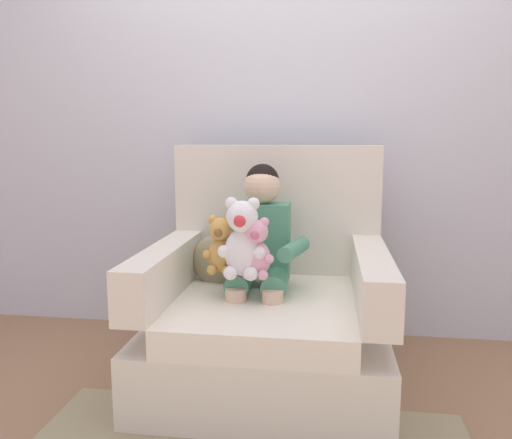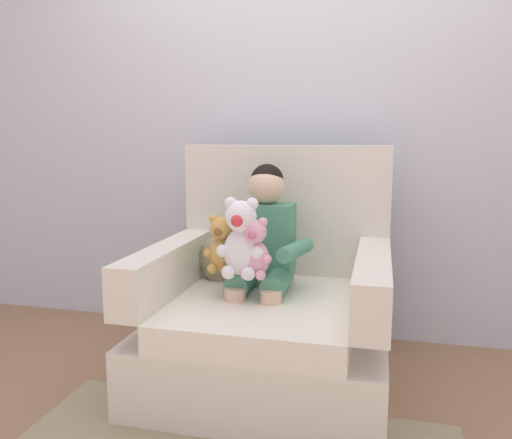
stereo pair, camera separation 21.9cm
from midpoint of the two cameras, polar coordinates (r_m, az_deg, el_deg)
ground_plane at (r=2.47m, az=-1.45°, el=-17.88°), size 8.00×8.00×0.00m
back_wall at (r=2.94m, az=0.87°, el=12.56°), size 6.00×0.10×2.60m
armchair at (r=2.40m, az=-1.24°, el=-10.27°), size 1.06×1.00×1.09m
seated_child at (r=2.35m, az=-2.20°, el=-2.84°), size 0.45×0.39×0.82m
plush_pink at (r=2.16m, az=-2.87°, el=-3.42°), size 0.16×0.13×0.26m
plush_white at (r=2.16m, az=-4.45°, el=-2.37°), size 0.20×0.17×0.34m
plush_honey at (r=2.24m, az=-6.78°, el=-3.03°), size 0.15×0.12×0.26m
throw_pillow at (r=2.52m, az=-6.82°, el=-4.68°), size 0.27×0.14×0.26m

